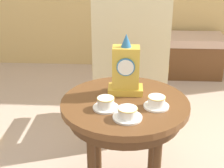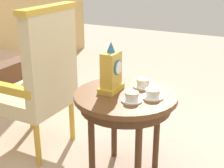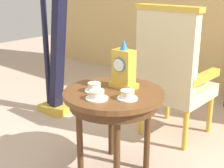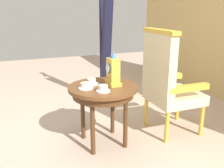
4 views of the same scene
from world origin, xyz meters
name	(u,v)px [view 4 (image 4 of 4)]	position (x,y,z in m)	size (l,w,h in m)	color
ground_plane	(100,143)	(0.00, 0.00, 0.00)	(10.00, 10.00, 0.00)	#BCA38E
side_table	(103,93)	(0.00, 0.04, 0.54)	(0.68, 0.68, 0.61)	brown
teacup_left	(92,82)	(-0.10, -0.04, 0.64)	(0.13, 0.13, 0.06)	white
teacup_right	(86,86)	(0.01, -0.14, 0.64)	(0.14, 0.14, 0.06)	white
teacup_center	(103,89)	(0.16, -0.01, 0.64)	(0.13, 0.13, 0.06)	white
mantel_clock	(113,72)	(0.00, 0.15, 0.75)	(0.19, 0.11, 0.34)	gold
armchair	(167,81)	(0.03, 0.76, 0.59)	(0.56, 0.54, 1.14)	beige
harp	(105,54)	(-1.13, 0.48, 0.71)	(0.40, 0.24, 1.77)	gold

